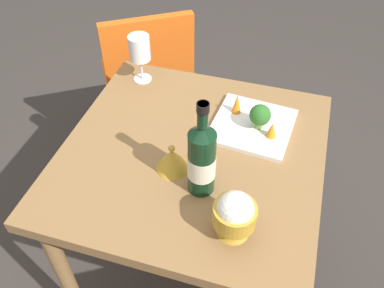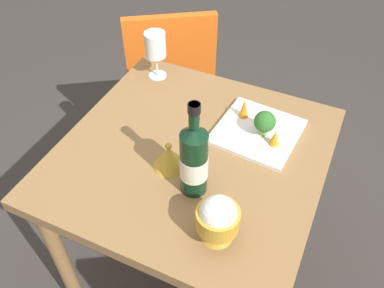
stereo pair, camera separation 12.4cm
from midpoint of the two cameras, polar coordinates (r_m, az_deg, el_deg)
name	(u,v)px [view 1 (the left image)]	position (r m, az deg, el deg)	size (l,w,h in m)	color
ground_plane	(192,270)	(1.87, -1.98, -17.35)	(8.00, 8.00, 0.00)	#383330
dining_table	(192,173)	(1.33, -2.66, -4.18)	(0.80, 0.80, 0.75)	olive
chair_near_window	(148,73)	(1.98, -7.95, 9.70)	(0.55, 0.55, 0.85)	orange
wine_bottle	(202,159)	(1.07, -1.93, -2.24)	(0.08, 0.08, 0.31)	black
wine_glass	(140,49)	(1.49, -9.78, 12.84)	(0.08, 0.08, 0.18)	white
rice_bowl	(235,215)	(1.01, 2.48, -10.04)	(0.11, 0.11, 0.14)	gold
rice_bowl_lid	(172,159)	(1.19, -5.77, -2.28)	(0.10, 0.10, 0.09)	gold
serving_plate	(252,126)	(1.33, 5.84, 2.43)	(0.27, 0.27, 0.02)	white
broccoli_floret	(260,115)	(1.29, 6.79, 3.85)	(0.07, 0.07, 0.09)	#729E4C
carrot_garnish_left	(272,130)	(1.28, 8.40, 1.83)	(0.03, 0.03, 0.05)	orange
carrot_garnish_right	(237,103)	(1.35, 3.69, 5.56)	(0.03, 0.03, 0.07)	orange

